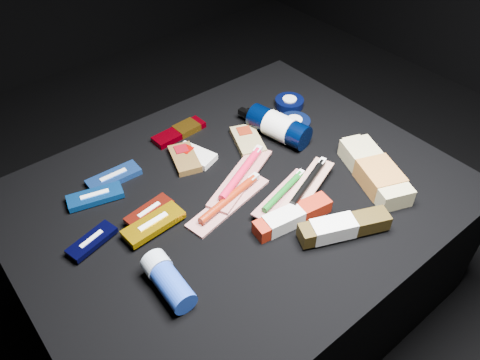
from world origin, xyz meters
TOP-DOWN VIEW (x-y plane):
  - ground at (0.00, 0.00)m, footprint 3.00×3.00m
  - cloth_table at (0.00, 0.00)m, footprint 0.98×0.78m
  - luna_bar_0 at (-0.20, 0.21)m, footprint 0.13×0.05m
  - luna_bar_1 at (-0.26, 0.18)m, footprint 0.13×0.08m
  - luna_bar_2 at (-0.33, 0.07)m, footprint 0.11×0.06m
  - luna_bar_3 at (-0.21, 0.02)m, footprint 0.13×0.06m
  - luna_bar_4 at (-0.20, 0.06)m, footprint 0.11×0.06m
  - clif_bar_0 at (-0.03, 0.17)m, footprint 0.09×0.12m
  - clif_bar_1 at (-0.01, 0.16)m, footprint 0.08×0.11m
  - clif_bar_2 at (0.13, 0.13)m, footprint 0.10×0.13m
  - power_bar at (0.02, 0.26)m, footprint 0.15×0.05m
  - lotion_bottle at (0.21, 0.09)m, footprint 0.10×0.21m
  - cream_tin_upper at (0.33, 0.18)m, footprint 0.08×0.08m
  - cream_tin_lower at (0.27, 0.10)m, footprint 0.08×0.08m
  - bodywash_bottle at (0.27, -0.17)m, footprint 0.15×0.24m
  - deodorant_stick at (-0.26, -0.12)m, footprint 0.06×0.13m
  - toothbrush_pack_0 at (-0.04, -0.02)m, footprint 0.23×0.09m
  - toothbrush_pack_1 at (0.03, 0.02)m, footprint 0.24×0.15m
  - toothbrush_pack_2 at (0.06, -0.08)m, footprint 0.19×0.09m
  - toothbrush_pack_3 at (0.12, -0.10)m, footprint 0.20×0.11m
  - toothpaste_carton_red at (0.02, -0.14)m, footprint 0.18×0.07m
  - toothpaste_carton_green at (0.08, -0.23)m, footprint 0.19×0.12m

SIDE VIEW (x-z plane):
  - ground at x=0.00m, z-range 0.00..0.00m
  - cloth_table at x=0.00m, z-range 0.00..0.40m
  - luna_bar_0 at x=-0.20m, z-range 0.40..0.42m
  - clif_bar_1 at x=-0.01m, z-range 0.40..0.42m
  - power_bar at x=0.02m, z-range 0.40..0.42m
  - clif_bar_0 at x=-0.03m, z-range 0.40..0.42m
  - toothbrush_pack_0 at x=-0.04m, z-range 0.40..0.42m
  - clif_bar_2 at x=0.13m, z-range 0.40..0.42m
  - luna_bar_1 at x=-0.26m, z-range 0.40..0.42m
  - luna_bar_2 at x=-0.33m, z-range 0.40..0.42m
  - cream_tin_upper at x=0.33m, z-range 0.40..0.42m
  - cream_tin_lower at x=0.27m, z-range 0.40..0.43m
  - luna_bar_3 at x=-0.21m, z-range 0.41..0.42m
  - luna_bar_4 at x=-0.20m, z-range 0.41..0.42m
  - toothbrush_pack_1 at x=0.03m, z-range 0.40..0.43m
  - toothpaste_carton_red at x=0.02m, z-range 0.40..0.43m
  - toothbrush_pack_2 at x=0.06m, z-range 0.41..0.43m
  - bodywash_bottle at x=0.27m, z-range 0.40..0.45m
  - toothpaste_carton_green at x=0.08m, z-range 0.41..0.44m
  - deodorant_stick at x=-0.26m, z-range 0.40..0.45m
  - toothbrush_pack_3 at x=0.12m, z-range 0.42..0.44m
  - lotion_bottle at x=0.21m, z-range 0.40..0.47m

